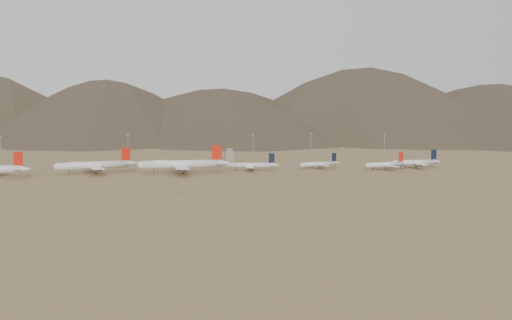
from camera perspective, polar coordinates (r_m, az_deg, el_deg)
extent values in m
plane|color=#A28154|center=(416.96, -4.55, -1.68)|extent=(3000.00, 3000.00, 0.00)
cone|color=white|center=(436.21, -22.07, -0.83)|extent=(10.76, 8.03, 4.97)
cube|color=white|center=(438.48, -22.54, -0.80)|extent=(11.03, 19.13, 0.33)
cube|color=red|center=(438.43, -22.69, 0.13)|extent=(6.69, 2.90, 9.80)
cylinder|color=slate|center=(468.89, -24.06, -0.83)|extent=(5.88, 4.20, 2.49)
cylinder|color=white|center=(452.84, -15.89, -0.49)|extent=(52.81, 20.21, 5.52)
sphere|color=white|center=(448.67, -19.24, -0.64)|extent=(5.41, 5.41, 5.41)
cone|color=white|center=(459.27, -12.23, -0.29)|extent=(10.62, 7.45, 4.97)
cube|color=white|center=(452.72, -16.02, -0.60)|extent=(21.88, 49.39, 0.69)
cube|color=white|center=(458.22, -12.74, -0.29)|extent=(9.81, 19.20, 0.33)
cube|color=red|center=(457.36, -12.89, 0.59)|extent=(6.80, 2.42, 9.79)
cylinder|color=black|center=(450.23, -18.21, -1.18)|extent=(0.36, 0.36, 3.74)
cylinder|color=black|center=(454.85, -15.78, -1.05)|extent=(0.44, 0.44, 3.74)
cylinder|color=black|center=(452.15, -15.71, -1.09)|extent=(0.44, 0.44, 3.74)
ellipsoid|color=white|center=(450.34, -17.63, -0.38)|extent=(17.56, 8.75, 3.31)
cylinder|color=slate|center=(462.44, -16.24, -0.66)|extent=(5.82, 3.88, 2.48)
cylinder|color=slate|center=(443.29, -15.78, -0.90)|extent=(5.82, 3.88, 2.48)
cylinder|color=slate|center=(471.07, -16.44, -0.56)|extent=(5.82, 3.88, 2.48)
cylinder|color=slate|center=(434.68, -15.56, -1.01)|extent=(5.82, 3.88, 2.48)
cylinder|color=white|center=(438.31, -7.48, -0.42)|extent=(59.90, 8.04, 6.17)
sphere|color=white|center=(436.88, -11.39, -0.50)|extent=(6.05, 6.05, 6.05)
cone|color=white|center=(442.27, -3.16, -0.27)|extent=(10.92, 5.89, 5.56)
cube|color=white|center=(438.31, -7.63, -0.54)|extent=(11.26, 55.03, 0.77)
cube|color=white|center=(441.53, -3.77, -0.27)|extent=(6.02, 20.97, 0.37)
cube|color=red|center=(440.67, -3.93, 0.76)|extent=(7.78, 0.80, 10.95)
cylinder|color=black|center=(437.63, -10.20, -1.15)|extent=(0.40, 0.40, 4.18)
cylinder|color=black|center=(440.47, -7.33, -1.07)|extent=(0.50, 0.50, 4.18)
cylinder|color=black|center=(437.42, -7.30, -1.11)|extent=(0.50, 0.50, 4.18)
ellipsoid|color=white|center=(437.15, -9.51, -0.24)|extent=(19.25, 5.22, 3.70)
cylinder|color=slate|center=(449.32, -7.75, -0.60)|extent=(6.06, 2.96, 2.78)
cylinder|color=slate|center=(427.60, -7.51, -0.89)|extent=(6.06, 2.96, 2.78)
cylinder|color=slate|center=(459.10, -7.84, -0.48)|extent=(6.06, 2.96, 2.78)
cylinder|color=slate|center=(417.84, -7.40, -1.03)|extent=(6.06, 2.96, 2.78)
cylinder|color=white|center=(454.27, -0.50, -0.52)|extent=(35.64, 10.88, 3.86)
sphere|color=white|center=(455.10, -2.74, -0.52)|extent=(3.79, 3.79, 3.79)
cone|color=white|center=(454.14, 2.02, -0.49)|extent=(6.97, 4.69, 3.48)
cube|color=white|center=(454.35, -0.59, -0.59)|extent=(11.66, 31.03, 0.48)
cube|color=white|center=(454.09, 1.66, -0.48)|extent=(5.45, 12.00, 0.23)
cube|color=black|center=(453.59, 1.57, 0.20)|extent=(4.60, 1.26, 7.63)
cylinder|color=black|center=(455.11, -2.06, -0.93)|extent=(0.41, 0.41, 2.64)
cylinder|color=black|center=(455.55, -0.40, -0.92)|extent=(0.51, 0.51, 2.64)
cylinder|color=black|center=(453.63, -0.41, -0.94)|extent=(0.51, 0.51, 2.64)
cylinder|color=slate|center=(462.94, -0.55, -0.61)|extent=(3.83, 2.41, 1.74)
cylinder|color=slate|center=(445.95, -0.62, -0.83)|extent=(3.83, 2.41, 1.74)
cylinder|color=white|center=(472.38, 6.31, -0.39)|extent=(31.81, 11.72, 3.48)
sphere|color=white|center=(464.16, 4.63, -0.47)|extent=(3.41, 3.41, 3.41)
cone|color=white|center=(482.03, 8.12, -0.27)|extent=(6.38, 4.52, 3.13)
cube|color=white|center=(472.09, 6.24, -0.46)|extent=(12.11, 27.82, 0.43)
cube|color=white|center=(480.61, 7.87, -0.27)|extent=(5.50, 10.82, 0.21)
cube|color=black|center=(479.83, 7.81, 0.30)|extent=(4.10, 1.39, 6.86)
cylinder|color=black|center=(466.88, 5.14, -0.81)|extent=(0.37, 0.37, 2.38)
cylinder|color=black|center=(473.74, 6.32, -0.73)|extent=(0.46, 0.46, 2.38)
cylinder|color=black|center=(472.28, 6.43, -0.75)|extent=(0.46, 0.46, 2.38)
cylinder|color=slate|center=(478.69, 5.76, -0.48)|extent=(3.50, 2.35, 1.56)
cylinder|color=slate|center=(465.71, 6.74, -0.65)|extent=(3.50, 2.35, 1.56)
cylinder|color=white|center=(472.92, 12.80, -0.43)|extent=(34.73, 13.32, 3.80)
sphere|color=white|center=(462.07, 11.12, -0.53)|extent=(3.73, 3.73, 3.73)
cone|color=white|center=(485.50, 14.60, -0.30)|extent=(7.01, 5.03, 3.42)
cube|color=white|center=(472.53, 12.73, -0.51)|extent=(13.67, 30.41, 0.48)
cube|color=white|center=(483.66, 14.35, -0.30)|extent=(6.18, 11.84, 0.23)
cube|color=red|center=(482.75, 14.30, 0.32)|extent=(4.47, 1.59, 7.51)
cylinder|color=black|center=(465.60, 11.62, -0.89)|extent=(0.40, 0.40, 2.60)
cylinder|color=black|center=(474.41, 12.79, -0.81)|extent=(0.50, 0.50, 2.60)
cylinder|color=black|center=(472.94, 12.93, -0.83)|extent=(0.50, 0.50, 2.60)
cylinder|color=slate|center=(479.13, 12.10, -0.53)|extent=(3.84, 2.61, 1.71)
cylinder|color=slate|center=(466.17, 13.38, -0.71)|extent=(3.84, 2.61, 1.71)
cylinder|color=white|center=(492.51, 15.62, -0.23)|extent=(38.48, 7.49, 4.15)
sphere|color=white|center=(482.94, 13.67, -0.29)|extent=(4.07, 4.07, 4.07)
cone|color=white|center=(503.86, 17.71, -0.13)|extent=(7.19, 4.33, 3.74)
cube|color=white|center=(492.18, 15.54, -0.30)|extent=(8.97, 33.21, 0.52)
cube|color=white|center=(502.19, 17.41, -0.13)|extent=(4.52, 12.72, 0.25)
cube|color=black|center=(501.30, 17.36, 0.53)|extent=(4.99, 0.81, 8.20)
cylinder|color=black|center=(486.09, 14.26, -0.68)|extent=(0.44, 0.44, 2.84)
cylinder|color=black|center=(494.12, 15.62, -0.62)|extent=(0.55, 0.55, 2.84)
cylinder|color=black|center=(492.36, 15.75, -0.64)|extent=(0.55, 0.55, 2.84)
cylinder|color=slate|center=(500.13, 15.00, -0.33)|extent=(3.98, 2.20, 1.87)
cylinder|color=slate|center=(484.47, 16.10, -0.52)|extent=(3.98, 2.20, 1.87)
cube|color=gray|center=(538.66, -2.69, 0.31)|extent=(8.00, 8.00, 8.00)
cube|color=slate|center=(538.18, -2.69, 0.94)|extent=(6.00, 6.00, 4.00)
cylinder|color=gray|center=(545.83, -24.17, 0.82)|extent=(0.50, 0.50, 25.00)
cube|color=gray|center=(545.11, -24.22, 2.16)|extent=(2.00, 0.60, 0.80)
cylinder|color=gray|center=(549.65, -12.67, 1.17)|extent=(0.50, 0.50, 25.00)
cube|color=gray|center=(548.93, -12.70, 2.50)|extent=(2.00, 0.60, 0.80)
cylinder|color=gray|center=(527.70, -0.29, 1.14)|extent=(0.50, 0.50, 25.00)
cube|color=gray|center=(526.95, -0.29, 2.53)|extent=(2.00, 0.60, 0.80)
cylinder|color=gray|center=(566.16, 5.51, 1.39)|extent=(0.50, 0.50, 25.00)
cube|color=gray|center=(565.46, 5.52, 2.68)|extent=(2.00, 0.60, 0.80)
cylinder|color=gray|center=(590.65, 12.71, 1.44)|extent=(0.50, 0.50, 25.00)
cube|color=gray|center=(589.98, 12.73, 2.68)|extent=(2.00, 0.60, 0.80)
ellipsoid|color=brown|center=(375.05, 12.01, -2.49)|extent=(0.90, 0.90, 0.74)
ellipsoid|color=brown|center=(465.03, 19.02, -1.21)|extent=(0.62, 0.62, 0.51)
ellipsoid|color=brown|center=(282.27, -1.17, -4.92)|extent=(0.61, 0.61, 0.45)
ellipsoid|color=brown|center=(317.13, -0.11, -3.78)|extent=(0.82, 0.82, 0.63)
ellipsoid|color=brown|center=(356.24, 16.34, -3.02)|extent=(0.59, 0.59, 0.36)
ellipsoid|color=brown|center=(334.90, -7.73, -3.33)|extent=(0.94, 0.94, 0.81)
ellipsoid|color=brown|center=(272.81, 10.17, -5.35)|extent=(0.78, 0.78, 0.53)
ellipsoid|color=brown|center=(337.35, 4.45, -3.28)|extent=(0.63, 0.63, 0.32)
ellipsoid|color=brown|center=(419.81, -18.95, -1.85)|extent=(1.06, 1.06, 0.71)
ellipsoid|color=brown|center=(403.56, -10.50, -1.95)|extent=(0.92, 0.92, 0.51)
ellipsoid|color=brown|center=(407.19, -24.09, -2.24)|extent=(0.78, 0.78, 0.65)
ellipsoid|color=brown|center=(403.25, -8.93, -1.93)|extent=(0.91, 0.91, 0.52)
ellipsoid|color=brown|center=(419.77, -2.37, -1.58)|extent=(1.09, 1.09, 0.72)
ellipsoid|color=brown|center=(337.05, -13.35, -3.39)|extent=(0.73, 0.73, 0.61)
ellipsoid|color=brown|center=(315.42, -23.06, -4.26)|extent=(0.80, 0.80, 0.53)
ellipsoid|color=brown|center=(356.29, -13.49, -2.94)|extent=(0.78, 0.78, 0.54)
ellipsoid|color=brown|center=(418.98, -6.52, -1.63)|extent=(0.56, 0.56, 0.49)
ellipsoid|color=brown|center=(409.69, 12.04, -1.88)|extent=(0.67, 0.67, 0.39)
ellipsoid|color=brown|center=(372.76, -22.25, -2.83)|extent=(0.71, 0.71, 0.50)
ellipsoid|color=brown|center=(277.83, -6.69, -5.11)|extent=(0.79, 0.79, 0.48)
ellipsoid|color=brown|center=(426.63, 1.67, -1.46)|extent=(0.93, 0.93, 0.82)
ellipsoid|color=brown|center=(327.05, 8.20, -3.56)|extent=(1.08, 1.08, 0.67)
ellipsoid|color=brown|center=(333.04, 19.73, -3.66)|extent=(0.88, 0.88, 0.63)
ellipsoid|color=brown|center=(336.09, 18.84, -3.58)|extent=(0.50, 0.50, 0.33)
ellipsoid|color=brown|center=(292.67, -7.89, -4.62)|extent=(0.54, 0.54, 0.31)
ellipsoid|color=brown|center=(422.20, 4.27, -1.54)|extent=(0.88, 0.88, 0.78)
ellipsoid|color=brown|center=(319.33, -16.42, -3.93)|extent=(0.82, 0.82, 0.71)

